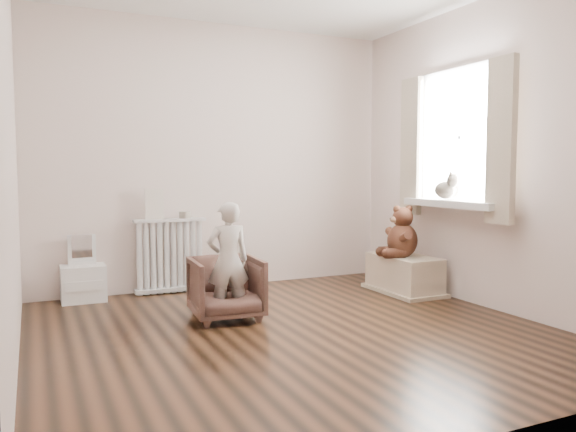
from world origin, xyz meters
name	(u,v)px	position (x,y,z in m)	size (l,w,h in m)	color
floor	(295,332)	(0.00, 0.00, 0.00)	(3.60, 3.60, 0.01)	black
back_wall	(218,157)	(0.00, 1.80, 1.30)	(3.60, 0.02, 2.60)	silver
front_wall	(483,135)	(0.00, -1.80, 1.30)	(3.60, 0.02, 2.60)	silver
left_wall	(9,145)	(-1.80, 0.00, 1.30)	(0.02, 3.60, 2.60)	silver
right_wall	(490,154)	(1.80, 0.00, 1.30)	(0.02, 3.60, 2.60)	silver
window	(461,138)	(1.76, 0.30, 1.45)	(0.03, 0.90, 1.10)	white
window_sill	(452,204)	(1.67, 0.30, 0.87)	(0.22, 1.10, 0.06)	silver
curtain_left	(501,141)	(1.65, -0.27, 1.39)	(0.06, 0.26, 1.30)	beige
curtain_right	(411,147)	(1.65, 0.87, 1.39)	(0.06, 0.26, 1.30)	beige
radiator	(170,252)	(-0.52, 1.68, 0.39)	(0.67, 0.13, 0.71)	silver
paper_doll	(154,204)	(-0.66, 1.68, 0.85)	(0.17, 0.02, 0.28)	beige
tin_a	(185,215)	(-0.37, 1.68, 0.74)	(0.11, 0.11, 0.07)	#A59E8C
toy_vanity	(83,271)	(-1.30, 1.65, 0.28)	(0.38, 0.27, 0.59)	silver
armchair	(226,288)	(-0.34, 0.54, 0.24)	(0.52, 0.54, 0.49)	brown
child	(228,260)	(-0.34, 0.49, 0.47)	(0.33, 0.22, 0.90)	beige
toy_bench	(404,271)	(1.52, 0.78, 0.20)	(0.39, 0.75, 0.35)	beige
teddy_bear	(403,223)	(1.48, 0.75, 0.67)	(0.39, 0.30, 0.48)	#32180E
plush_cat	(446,189)	(1.66, 0.37, 1.00)	(0.17, 0.28, 0.24)	gray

